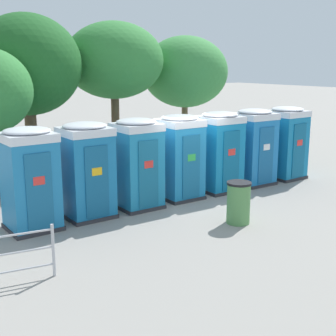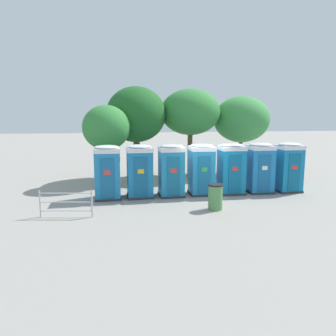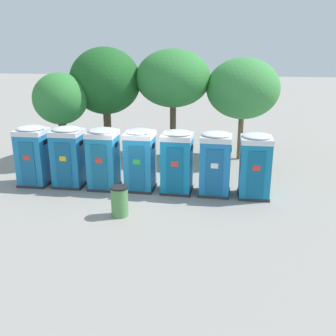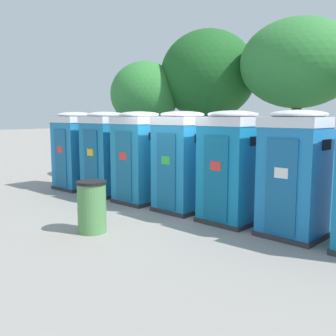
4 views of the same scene
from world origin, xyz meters
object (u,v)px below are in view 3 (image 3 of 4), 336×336
street_tree_0 (173,79)px  street_tree_1 (243,89)px  portapotty_2 (103,158)px  portapotty_6 (255,165)px  portapotty_5 (215,163)px  portapotty_1 (69,156)px  portapotty_4 (177,161)px  trash_can (120,201)px  portapotty_0 (33,155)px  street_tree_2 (105,81)px  street_tree_3 (60,99)px  portapotty_3 (140,159)px

street_tree_0 → street_tree_1: size_ratio=1.08×
street_tree_1 → street_tree_0: bearing=-178.0°
portapotty_2 → portapotty_6: size_ratio=1.00×
portapotty_5 → street_tree_0: bearing=115.2°
portapotty_1 → portapotty_4: same height
portapotty_4 → trash_can: size_ratio=2.34×
portapotty_0 → street_tree_1: size_ratio=0.49×
portapotty_6 → street_tree_2: 9.26m
portapotty_0 → street_tree_2: bearing=69.9°
portapotty_2 → street_tree_1: bearing=42.6°
street_tree_1 → street_tree_3: street_tree_1 is taller
street_tree_3 → trash_can: size_ratio=4.13×
portapotty_0 → street_tree_3: street_tree_3 is taller
portapotty_0 → street_tree_0: 7.84m
portapotty_4 → street_tree_0: street_tree_0 is taller
portapotty_4 → portapotty_0: bearing=-179.9°
portapotty_2 → street_tree_1: size_ratio=0.49×
portapotty_0 → street_tree_1: 10.45m
portapotty_0 → street_tree_3: bearing=90.4°
portapotty_4 → street_tree_1: street_tree_1 is taller
portapotty_2 → portapotty_5: same height
portapotty_1 → street_tree_0: size_ratio=0.46×
portapotty_5 → street_tree_3: street_tree_3 is taller
street_tree_1 → trash_can: bearing=-118.6°
street_tree_0 → portapotty_4: bearing=-80.3°
street_tree_1 → portapotty_0: bearing=-149.0°
portapotty_6 → trash_can: (-4.73, -2.57, -0.74)m
portapotty_2 → street_tree_2: 5.66m
portapotty_2 → portapotty_6: (6.11, -0.08, -0.00)m
street_tree_3 → trash_can: (4.46, -5.85, -2.65)m
portapotty_0 → portapotty_6: (9.16, -0.07, 0.00)m
street_tree_2 → trash_can: (2.66, -7.48, -3.38)m
portapotty_6 → street_tree_2: (-7.39, 4.91, 2.65)m
portapotty_2 → portapotty_5: size_ratio=1.00×
portapotty_0 → portapotty_3: 4.58m
portapotty_0 → street_tree_0: street_tree_0 is taller
portapotty_5 → street_tree_3: 8.52m
portapotty_0 → portapotty_4: size_ratio=1.00×
portapotty_3 → portapotty_6: (4.58, -0.13, -0.00)m
trash_can → street_tree_0: bearing=84.1°
portapotty_6 → portapotty_5: bearing=177.5°
trash_can → street_tree_3: bearing=127.3°
portapotty_2 → trash_can: (1.38, -2.65, -0.74)m
street_tree_0 → street_tree_2: street_tree_2 is taller
portapotty_3 → portapotty_6: bearing=-1.7°
portapotty_0 → street_tree_0: (5.23, 5.12, 2.81)m
portapotty_3 → portapotty_6: size_ratio=1.00×
portapotty_4 → portapotty_6: 3.06m
portapotty_1 → street_tree_3: street_tree_3 is taller
street_tree_0 → street_tree_2: bearing=-175.5°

